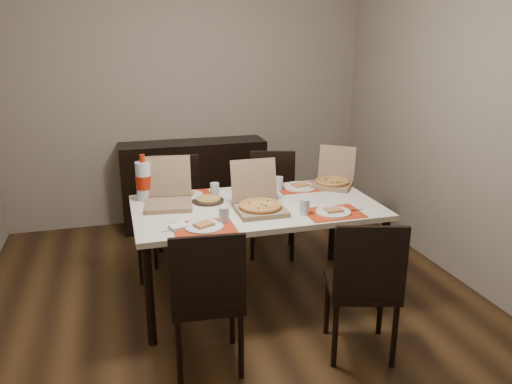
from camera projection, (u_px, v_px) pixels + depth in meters
ground at (235, 305)px, 3.80m from camera, size 3.80×4.00×0.02m
room_walls at (218, 67)px, 3.68m from camera, size 3.84×4.02×2.62m
sideboard at (194, 184)px, 5.30m from camera, size 1.50×0.40×0.90m
dining_table at (256, 213)px, 3.73m from camera, size 1.80×1.00×0.75m
chair_near_left at (207, 295)px, 2.90m from camera, size 0.46×0.46×0.93m
chair_near_right at (364, 284)px, 3.03m from camera, size 0.52×0.52×0.93m
chair_far_left at (176, 204)px, 4.47m from camera, size 0.49×0.49×0.93m
chair_far_right at (272, 198)px, 4.63m from camera, size 0.53×0.53×0.93m
setting_near_left at (206, 224)px, 3.27m from camera, size 0.48×0.30×0.11m
setting_near_right at (326, 211)px, 3.52m from camera, size 0.47×0.30×0.11m
setting_far_left at (191, 194)px, 3.89m from camera, size 0.50×0.30×0.11m
setting_far_right at (295, 186)px, 4.10m from camera, size 0.48×0.30×0.11m
napkin_loose at (271, 202)px, 3.74m from camera, size 0.14×0.14×0.02m
pizza_box_center at (259, 203)px, 3.57m from camera, size 0.34×0.38×0.34m
pizza_box_right at (333, 180)px, 4.17m from camera, size 0.45×0.46×0.31m
pizza_box_left at (169, 197)px, 3.69m from camera, size 0.38×0.41×0.34m
faina_plate at (208, 200)px, 3.77m from camera, size 0.24×0.24×0.03m
dip_bowl at (270, 195)px, 3.89m from camera, size 0.13×0.13×0.03m
soda_bottle at (144, 181)px, 3.77m from camera, size 0.12×0.12×0.36m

